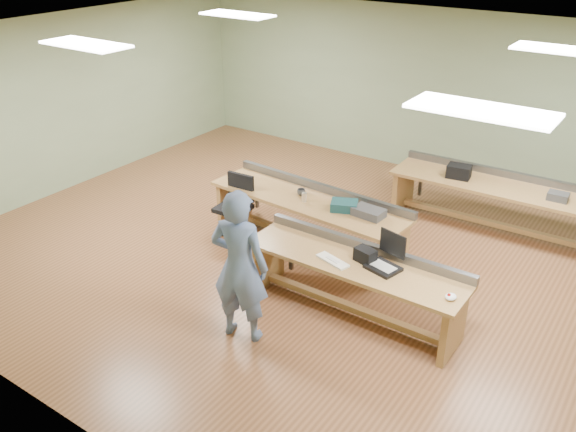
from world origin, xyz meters
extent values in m
plane|color=brown|center=(0.00, 0.00, 0.00)|extent=(10.00, 10.00, 0.00)
plane|color=silver|center=(0.00, 0.00, 3.00)|extent=(10.00, 10.00, 0.00)
cube|color=#8BA37B|center=(0.00, 4.00, 1.50)|extent=(10.00, 0.04, 3.00)
cube|color=#8BA37B|center=(0.00, -4.00, 1.50)|extent=(10.00, 0.04, 3.00)
cube|color=#8BA37B|center=(-5.00, 0.00, 1.50)|extent=(0.04, 8.00, 3.00)
cube|color=white|center=(-2.50, -1.50, 2.97)|extent=(1.20, 0.50, 0.03)
cube|color=white|center=(-2.50, 1.50, 2.97)|extent=(1.20, 0.50, 0.03)
cube|color=white|center=(2.50, -1.50, 2.97)|extent=(1.20, 0.50, 0.03)
cube|color=white|center=(2.50, 1.50, 2.97)|extent=(1.20, 0.50, 0.03)
cube|color=#B07D4A|center=(1.09, -0.91, 0.72)|extent=(2.75, 0.75, 0.05)
cube|color=#B07D4A|center=(-0.18, -0.90, 0.35)|extent=(0.08, 0.63, 0.70)
cube|color=#B07D4A|center=(2.36, -0.92, 0.35)|extent=(0.08, 0.63, 0.70)
cube|color=#B07D4A|center=(1.09, -0.91, 0.10)|extent=(2.45, 0.11, 0.08)
cube|color=#5A5C63|center=(1.09, -0.58, 0.81)|extent=(2.75, 0.09, 0.11)
cube|color=#B07D4A|center=(-0.31, 0.25, 0.72)|extent=(3.13, 1.03, 0.05)
cube|color=#B07D4A|center=(-1.75, 0.35, 0.35)|extent=(0.13, 0.73, 0.70)
cube|color=#B07D4A|center=(1.13, 0.15, 0.35)|extent=(0.13, 0.73, 0.70)
cube|color=#B07D4A|center=(-0.31, 0.25, 0.10)|extent=(2.78, 0.29, 0.08)
cube|color=#5A5C63|center=(-0.29, 0.62, 0.81)|extent=(3.08, 0.29, 0.11)
cube|color=#B07D4A|center=(1.76, 2.32, 0.72)|extent=(3.17, 0.91, 0.05)
cube|color=#B07D4A|center=(0.28, 2.29, 0.35)|extent=(0.10, 0.74, 0.70)
cube|color=#B07D4A|center=(1.76, 2.32, 0.10)|extent=(2.86, 0.16, 0.08)
cube|color=#5A5C63|center=(1.75, 2.70, 0.81)|extent=(3.15, 0.14, 0.11)
imported|color=slate|center=(0.23, -1.97, 0.92)|extent=(0.76, 0.59, 1.85)
cube|color=black|center=(1.45, -0.87, 0.77)|extent=(0.43, 0.38, 0.04)
cube|color=black|center=(1.48, -0.73, 1.04)|extent=(0.36, 0.11, 0.29)
cube|color=silver|center=(0.88, -1.05, 0.76)|extent=(0.46, 0.26, 0.03)
ellipsoid|color=white|center=(2.31, -1.01, 0.78)|extent=(0.17, 0.18, 0.06)
cube|color=black|center=(1.19, -0.83, 0.83)|extent=(0.28, 0.22, 0.17)
cylinder|color=black|center=(-1.33, -0.20, 0.24)|extent=(0.07, 0.07, 0.48)
cube|color=black|center=(-1.33, -0.20, 0.51)|extent=(0.49, 0.49, 0.07)
cube|color=black|center=(-1.34, 0.02, 0.77)|extent=(0.44, 0.08, 0.42)
cylinder|color=black|center=(-1.33, -0.20, 0.03)|extent=(0.56, 0.56, 0.07)
cube|color=#143C41|center=(0.29, 0.25, 0.81)|extent=(0.44, 0.39, 0.13)
cube|color=#373739|center=(0.67, 0.26, 0.81)|extent=(0.44, 0.30, 0.11)
imported|color=#373739|center=(-0.46, 0.32, 0.80)|extent=(0.16, 0.16, 0.10)
cylinder|color=silver|center=(-0.31, 0.17, 0.82)|extent=(0.08, 0.08, 0.13)
cube|color=black|center=(1.18, 2.25, 0.85)|extent=(0.38, 0.30, 0.20)
cube|color=#373739|center=(2.65, 2.26, 0.81)|extent=(0.29, 0.21, 0.11)
camera|label=1|loc=(3.95, -6.44, 4.43)|focal=38.00mm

